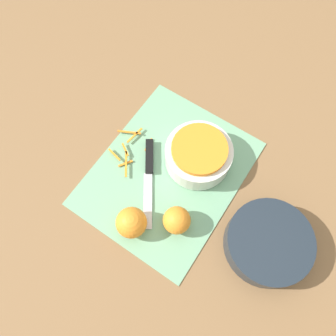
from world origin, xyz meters
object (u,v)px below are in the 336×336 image
at_px(bowl_speckled, 199,154).
at_px(orange_left, 177,220).
at_px(knife, 149,167).
at_px(orange_right, 131,223).
at_px(bowl_dark, 268,243).

height_order(bowl_speckled, orange_left, bowl_speckled).
relative_size(bowl_speckled, knife, 0.81).
bearing_deg(bowl_speckled, orange_right, -9.11).
bearing_deg(knife, bowl_dark, 53.82).
relative_size(orange_left, orange_right, 0.90).
height_order(bowl_dark, knife, bowl_dark).
distance_m(orange_left, orange_right, 0.11).
xyz_separation_m(knife, orange_right, (0.15, 0.06, 0.03)).
bearing_deg(bowl_dark, orange_left, -69.91).
bearing_deg(bowl_speckled, bowl_dark, 68.59).
xyz_separation_m(bowl_speckled, orange_right, (0.24, -0.04, 0.00)).
xyz_separation_m(bowl_dark, orange_left, (0.08, -0.21, 0.01)).
distance_m(knife, orange_left, 0.17).
bearing_deg(orange_right, bowl_speckled, 170.89).
relative_size(bowl_speckled, bowl_dark, 0.86).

